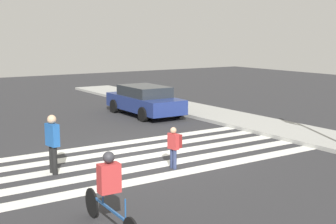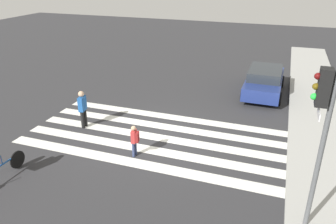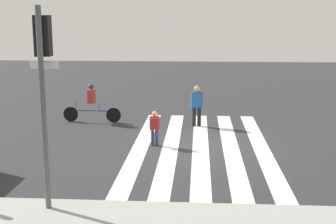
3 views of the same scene
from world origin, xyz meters
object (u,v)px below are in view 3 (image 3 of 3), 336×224
at_px(traffic_light, 43,71).
at_px(pedestrian_adult_blue_shirt, 197,103).
at_px(cyclist_near_curb, 92,101).
at_px(pedestrian_adult_yellow_jacket, 154,126).

height_order(traffic_light, pedestrian_adult_blue_shirt, traffic_light).
height_order(pedestrian_adult_blue_shirt, cyclist_near_curb, pedestrian_adult_blue_shirt).
relative_size(traffic_light, pedestrian_adult_blue_shirt, 2.78).
bearing_deg(traffic_light, cyclist_near_curb, -82.93).
distance_m(pedestrian_adult_blue_shirt, cyclist_near_curb, 4.28).
distance_m(pedestrian_adult_yellow_jacket, cyclist_near_curb, 4.47).
relative_size(pedestrian_adult_blue_shirt, pedestrian_adult_yellow_jacket, 1.37).
distance_m(pedestrian_adult_blue_shirt, pedestrian_adult_yellow_jacket, 3.28).
relative_size(traffic_light, cyclist_near_curb, 1.86).
bearing_deg(traffic_light, pedestrian_adult_blue_shirt, -110.51).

